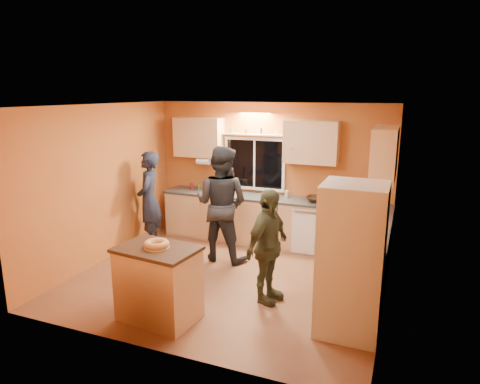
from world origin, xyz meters
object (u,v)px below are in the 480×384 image
at_px(refrigerator, 351,260).
at_px(person_left, 149,200).
at_px(island, 158,283).
at_px(person_center, 221,204).
at_px(person_right, 268,247).

relative_size(refrigerator, person_left, 1.02).
relative_size(island, person_left, 0.59).
bearing_deg(person_left, refrigerator, 46.04).
bearing_deg(person_center, island, 94.48).
bearing_deg(island, person_center, 98.69).
bearing_deg(person_left, island, 14.34).
bearing_deg(person_right, person_center, 59.21).
relative_size(refrigerator, person_right, 1.15).
height_order(island, person_right, person_right).
xyz_separation_m(refrigerator, person_center, (-2.31, 1.51, 0.07)).
height_order(refrigerator, person_left, refrigerator).
bearing_deg(person_right, island, 143.78).
xyz_separation_m(island, person_right, (1.11, 0.95, 0.30)).
relative_size(refrigerator, person_center, 0.93).
relative_size(person_left, person_center, 0.91).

